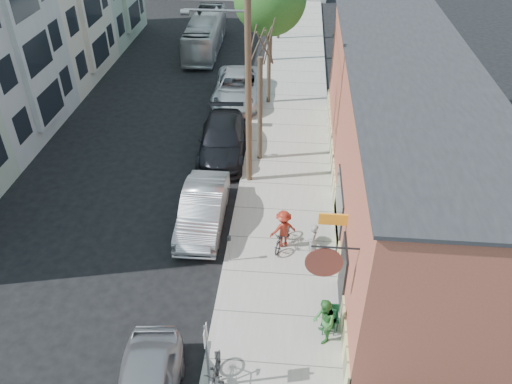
# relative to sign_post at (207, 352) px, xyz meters

# --- Properties ---
(ground) EXTENTS (120.00, 120.00, 0.00)m
(ground) POSITION_rel_sign_post_xyz_m (-2.35, 4.97, -1.83)
(ground) COLOR black
(sidewalk) EXTENTS (4.50, 58.00, 0.15)m
(sidewalk) POSITION_rel_sign_post_xyz_m (1.90, 15.97, -1.76)
(sidewalk) COLOR #A7A69B
(sidewalk) RESTS_ON ground
(cafe_building) EXTENTS (6.60, 20.20, 6.61)m
(cafe_building) POSITION_rel_sign_post_xyz_m (6.64, 9.96, 1.47)
(cafe_building) COLOR #A04F3B
(cafe_building) RESTS_ON ground
(apartment_row) EXTENTS (6.30, 32.00, 9.00)m
(apartment_row) POSITION_rel_sign_post_xyz_m (-14.20, 18.97, 2.67)
(apartment_row) COLOR #A1B095
(apartment_row) RESTS_ON ground
(sign_post) EXTENTS (0.07, 0.45, 2.80)m
(sign_post) POSITION_rel_sign_post_xyz_m (0.00, 0.00, 0.00)
(sign_post) COLOR slate
(sign_post) RESTS_ON sidewalk
(parking_meter_near) EXTENTS (0.14, 0.14, 1.24)m
(parking_meter_near) POSITION_rel_sign_post_xyz_m (-0.10, 5.52, -0.85)
(parking_meter_near) COLOR slate
(parking_meter_near) RESTS_ON sidewalk
(parking_meter_far) EXTENTS (0.14, 0.14, 1.24)m
(parking_meter_far) POSITION_rel_sign_post_xyz_m (-0.10, 13.32, -0.85)
(parking_meter_far) COLOR slate
(parking_meter_far) RESTS_ON sidewalk
(utility_pole_near) EXTENTS (3.57, 0.28, 10.00)m
(utility_pole_near) POSITION_rel_sign_post_xyz_m (0.04, 11.24, 3.58)
(utility_pole_near) COLOR #503A28
(utility_pole_near) RESTS_ON sidewalk
(tree_bare) EXTENTS (0.24, 0.24, 5.39)m
(tree_bare) POSITION_rel_sign_post_xyz_m (0.45, 13.23, 1.02)
(tree_bare) COLOR #44392C
(tree_bare) RESTS_ON sidewalk
(patio_chair_a) EXTENTS (0.61, 0.61, 0.88)m
(patio_chair_a) POSITION_rel_sign_post_xyz_m (3.64, 2.41, -1.24)
(patio_chair_a) COLOR #103A21
(patio_chair_a) RESTS_ON sidewalk
(patio_chair_b) EXTENTS (0.51, 0.51, 0.88)m
(patio_chair_b) POSITION_rel_sign_post_xyz_m (3.75, 2.60, -1.24)
(patio_chair_b) COLOR #103A21
(patio_chair_b) RESTS_ON sidewalk
(patron_grey) EXTENTS (0.42, 0.61, 1.60)m
(patron_grey) POSITION_rel_sign_post_xyz_m (3.09, 6.00, -0.88)
(patron_grey) COLOR gray
(patron_grey) RESTS_ON sidewalk
(patron_green) EXTENTS (0.74, 0.91, 1.75)m
(patron_green) POSITION_rel_sign_post_xyz_m (3.44, 2.06, -0.81)
(patron_green) COLOR #317B33
(patron_green) RESTS_ON sidewalk
(cyclist) EXTENTS (1.27, 1.03, 1.71)m
(cyclist) POSITION_rel_sign_post_xyz_m (1.93, 6.60, -0.83)
(cyclist) COLOR maroon
(cyclist) RESTS_ON sidewalk
(cyclist_bike) EXTENTS (1.09, 1.87, 0.93)m
(cyclist_bike) POSITION_rel_sign_post_xyz_m (1.93, 6.60, -1.22)
(cyclist_bike) COLOR black
(cyclist_bike) RESTS_ON sidewalk
(parked_bike_a) EXTENTS (0.56, 1.89, 1.13)m
(parked_bike_a) POSITION_rel_sign_post_xyz_m (0.19, 0.04, -1.12)
(parked_bike_a) COLOR black
(parked_bike_a) RESTS_ON sidewalk
(car_1) EXTENTS (1.84, 5.06, 1.66)m
(car_1) POSITION_rel_sign_post_xyz_m (-1.55, 7.82, -1.00)
(car_1) COLOR #9D9EA4
(car_1) RESTS_ON ground
(car_2) EXTENTS (2.70, 5.92, 1.68)m
(car_2) POSITION_rel_sign_post_xyz_m (-1.55, 13.73, -0.99)
(car_2) COLOR black
(car_2) RESTS_ON ground
(car_3) EXTENTS (3.03, 6.23, 1.71)m
(car_3) POSITION_rel_sign_post_xyz_m (-1.55, 20.19, -0.98)
(car_3) COLOR silver
(car_3) RESTS_ON ground
(bus) EXTENTS (2.40, 9.37, 2.60)m
(bus) POSITION_rel_sign_post_xyz_m (-5.03, 29.00, -0.53)
(bus) COLOR silver
(bus) RESTS_ON ground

